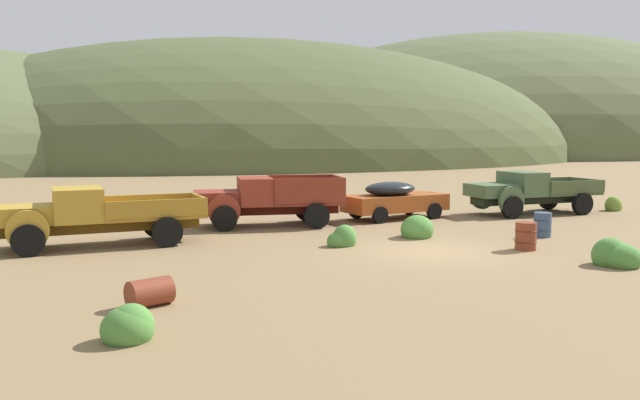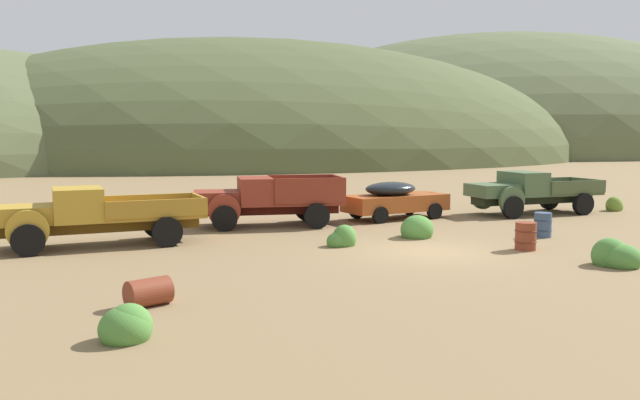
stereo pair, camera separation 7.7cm
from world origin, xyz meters
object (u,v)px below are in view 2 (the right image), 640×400
object	(u,v)px
truck_mustard	(81,216)
oil_drum_foreground	(526,236)
truck_rust_red	(260,200)
oil_drum_tipped	(148,292)
truck_weathered_green	(525,192)
oil_drum_spare	(543,225)
car_oxide_orange	(398,199)

from	to	relation	value
truck_mustard	oil_drum_foreground	size ratio (longest dim) A/B	7.71
truck_rust_red	oil_drum_foreground	bearing A→B (deg)	138.17
truck_rust_red	truck_mustard	bearing A→B (deg)	30.04
oil_drum_tipped	truck_mustard	bearing A→B (deg)	94.37
truck_rust_red	oil_drum_foreground	size ratio (longest dim) A/B	6.94
truck_mustard	oil_drum_tipped	size ratio (longest dim) A/B	6.50
truck_weathered_green	truck_rust_red	bearing A→B (deg)	-1.75
truck_mustard	oil_drum_spare	distance (m)	15.41
oil_drum_tipped	oil_drum_spare	world-z (taller)	oil_drum_spare
truck_weathered_green	oil_drum_foreground	bearing A→B (deg)	53.01
truck_mustard	car_oxide_orange	world-z (taller)	truck_mustard
truck_weathered_green	truck_mustard	bearing A→B (deg)	6.90
car_oxide_orange	truck_weathered_green	distance (m)	6.00
truck_rust_red	car_oxide_orange	xyz separation A→B (m)	(6.01, -0.42, -0.21)
car_oxide_orange	oil_drum_spare	size ratio (longest dim) A/B	5.58
car_oxide_orange	oil_drum_foreground	xyz separation A→B (m)	(-0.34, -7.90, -0.38)
car_oxide_orange	truck_weathered_green	xyz separation A→B (m)	(5.89, -1.15, 0.19)
truck_mustard	truck_weathered_green	distance (m)	18.59
car_oxide_orange	oil_drum_tipped	world-z (taller)	car_oxide_orange
truck_mustard	truck_weathered_green	size ratio (longest dim) A/B	1.07
truck_mustard	truck_weathered_green	xyz separation A→B (m)	(18.59, 0.37, 0.02)
truck_rust_red	truck_weathered_green	bearing A→B (deg)	-173.63
truck_weathered_green	oil_drum_foreground	size ratio (longest dim) A/B	7.22
truck_weathered_green	oil_drum_tipped	distance (m)	19.83
car_oxide_orange	oil_drum_foreground	distance (m)	7.91
truck_mustard	oil_drum_foreground	xyz separation A→B (m)	(12.35, -6.37, -0.56)
truck_mustard	oil_drum_tipped	bearing A→B (deg)	96.33
truck_weathered_green	oil_drum_foreground	xyz separation A→B (m)	(-6.23, -6.74, -0.58)
truck_mustard	oil_drum_spare	size ratio (longest dim) A/B	7.78
truck_mustard	oil_drum_foreground	world-z (taller)	truck_mustard
truck_rust_red	car_oxide_orange	size ratio (longest dim) A/B	1.25
truck_mustard	truck_weathered_green	bearing A→B (deg)	-176.89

